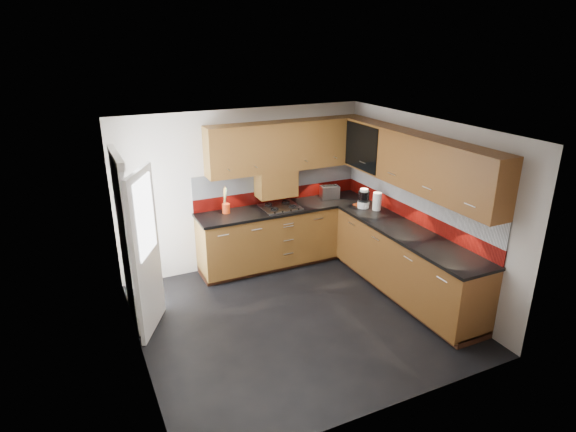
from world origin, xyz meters
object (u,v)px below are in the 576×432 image
food_processor (364,199)px  gas_hob (281,207)px  toaster (330,192)px  utensil_pot (226,207)px

food_processor → gas_hob: bearing=155.5°
gas_hob → toaster: 0.90m
gas_hob → utensil_pot: size_ratio=1.38×
toaster → food_processor: (0.24, -0.60, 0.03)m
utensil_pot → toaster: size_ratio=1.27×
food_processor → utensil_pot: bearing=161.4°
utensil_pot → food_processor: (1.94, -0.65, 0.04)m
toaster → gas_hob: bearing=-174.5°
toaster → utensil_pot: bearing=178.3°
gas_hob → toaster: size_ratio=1.75×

